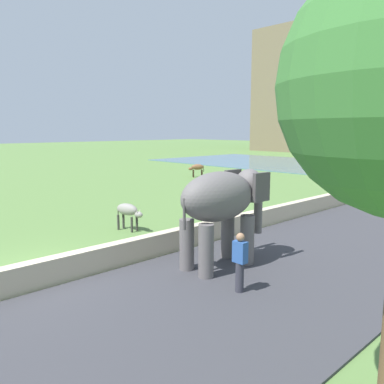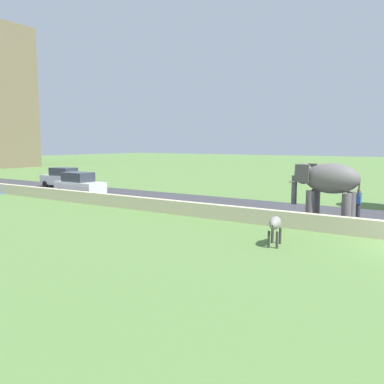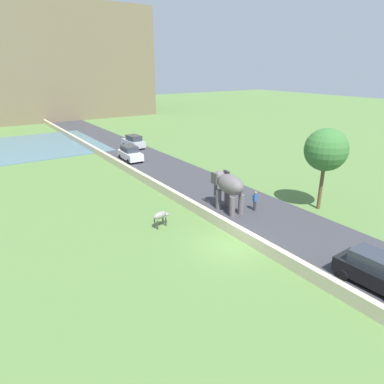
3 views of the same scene
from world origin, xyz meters
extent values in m
plane|color=#567A3D|center=(0.00, 0.00, 0.00)|extent=(220.00, 220.00, 0.00)
cube|color=#38383D|center=(5.00, 20.00, 0.03)|extent=(7.00, 120.00, 0.06)
cube|color=beige|center=(1.20, 18.00, 0.39)|extent=(0.40, 110.00, 0.77)
ellipsoid|color=#605B5B|center=(3.42, 4.21, 2.24)|extent=(1.50, 2.75, 1.50)
cylinder|color=#605B5B|center=(3.04, 5.10, 0.80)|extent=(0.44, 0.44, 1.60)
cylinder|color=#605B5B|center=(3.88, 5.07, 0.80)|extent=(0.44, 0.44, 1.60)
cylinder|color=#605B5B|center=(2.97, 3.35, 0.80)|extent=(0.44, 0.44, 1.60)
cylinder|color=#605B5B|center=(3.81, 3.31, 0.80)|extent=(0.44, 0.44, 1.60)
ellipsoid|color=#605B5B|center=(3.48, 5.62, 2.42)|extent=(1.03, 0.94, 1.10)
cube|color=#484444|center=(2.88, 5.51, 2.46)|extent=(0.15, 0.70, 0.90)
cube|color=#484444|center=(4.07, 5.47, 2.46)|extent=(0.15, 0.70, 0.90)
cylinder|color=#605B5B|center=(3.50, 6.10, 1.54)|extent=(0.28, 0.28, 1.50)
cone|color=silver|center=(3.28, 6.04, 1.99)|extent=(0.14, 0.56, 0.17)
cone|color=silver|center=(3.72, 6.02, 1.99)|extent=(0.14, 0.56, 0.17)
cylinder|color=#484444|center=(3.37, 2.89, 1.89)|extent=(0.08, 0.08, 0.90)
cylinder|color=#33333D|center=(5.14, 3.21, 0.42)|extent=(0.22, 0.22, 0.85)
cube|color=#2D569E|center=(5.14, 3.21, 1.13)|extent=(0.36, 0.22, 0.56)
sphere|color=#997051|center=(5.14, 3.21, 1.52)|extent=(0.22, 0.22, 0.22)
cube|color=white|center=(3.42, 22.52, 0.70)|extent=(1.82, 4.05, 0.80)
cube|color=#2D333D|center=(3.43, 22.72, 1.45)|extent=(1.51, 2.24, 0.70)
cylinder|color=black|center=(4.19, 21.19, 0.30)|extent=(0.20, 0.61, 0.60)
cylinder|color=black|center=(2.58, 21.24, 0.30)|extent=(0.20, 0.61, 0.60)
cylinder|color=black|center=(4.27, 23.79, 0.30)|extent=(0.20, 0.61, 0.60)
cylinder|color=black|center=(2.66, 23.84, 0.30)|extent=(0.20, 0.61, 0.60)
cube|color=#B7B7BC|center=(6.58, 28.49, 0.70)|extent=(1.83, 4.05, 0.80)
cube|color=#2D333D|center=(6.58, 28.29, 1.45)|extent=(1.51, 2.25, 0.70)
cylinder|color=black|center=(5.73, 29.76, 0.30)|extent=(0.20, 0.61, 0.60)
cylinder|color=black|center=(7.34, 29.82, 0.30)|extent=(0.20, 0.61, 0.60)
cylinder|color=black|center=(5.81, 27.17, 0.30)|extent=(0.20, 0.61, 0.60)
cylinder|color=black|center=(7.42, 27.22, 0.30)|extent=(0.20, 0.61, 0.60)
cube|color=black|center=(3.42, -7.38, 0.70)|extent=(1.83, 4.06, 0.80)
cube|color=#2D333D|center=(3.42, -7.18, 1.45)|extent=(1.52, 2.25, 0.70)
cylinder|color=black|center=(4.19, -6.05, 0.30)|extent=(0.20, 0.61, 0.60)
cylinder|color=black|center=(2.57, -6.11, 0.30)|extent=(0.20, 0.61, 0.60)
ellipsoid|color=gray|center=(-2.32, 4.83, 0.90)|extent=(1.17, 0.66, 0.50)
cylinder|color=#373533|center=(-1.98, 5.06, 0.33)|extent=(0.10, 0.10, 0.65)
cylinder|color=#373533|center=(-1.91, 4.76, 0.33)|extent=(0.10, 0.10, 0.65)
cylinder|color=#373533|center=(-2.73, 4.90, 0.33)|extent=(0.10, 0.10, 0.65)
cylinder|color=#373533|center=(-2.67, 4.60, 0.33)|extent=(0.10, 0.10, 0.65)
ellipsoid|color=gray|center=(-1.70, 4.96, 0.75)|extent=(0.44, 0.32, 0.26)
cone|color=beige|center=(-1.72, 5.05, 0.92)|extent=(0.04, 0.04, 0.12)
cone|color=beige|center=(-1.68, 4.88, 0.92)|extent=(0.04, 0.04, 0.12)
cylinder|color=#373533|center=(-2.85, 4.72, 0.70)|extent=(0.04, 0.04, 0.45)
cylinder|color=brown|center=(9.70, 0.77, 1.82)|extent=(0.28, 0.28, 3.63)
sphere|color=#387033|center=(9.70, 0.77, 4.76)|extent=(3.22, 3.22, 3.22)
camera|label=1|loc=(11.37, -4.40, 4.24)|focal=37.11mm
camera|label=2|loc=(-16.70, -0.78, 3.96)|focal=37.21mm
camera|label=3|loc=(-12.59, -14.45, 10.63)|focal=32.05mm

